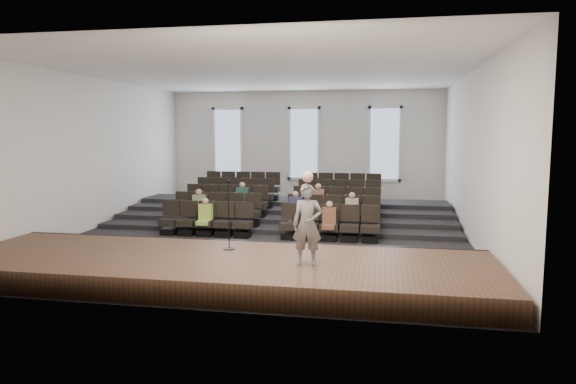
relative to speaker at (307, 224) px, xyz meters
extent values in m
plane|color=black|center=(-1.96, 5.29, -1.34)|extent=(14.00, 14.00, 0.00)
cube|color=white|center=(-1.96, 5.29, 3.67)|extent=(12.00, 14.00, 0.02)
cube|color=silver|center=(-1.96, 12.31, 1.16)|extent=(12.00, 0.04, 5.00)
cube|color=silver|center=(-1.96, -1.73, 1.16)|extent=(12.00, 0.04, 5.00)
cube|color=silver|center=(-7.98, 5.29, 1.16)|extent=(0.04, 14.00, 5.00)
cube|color=silver|center=(4.06, 5.29, 1.16)|extent=(0.04, 14.00, 5.00)
cube|color=#523223|center=(-1.96, 0.19, -1.09)|extent=(11.80, 3.60, 0.50)
cube|color=black|center=(-1.96, 1.96, -1.09)|extent=(11.80, 0.06, 0.52)
cube|color=black|center=(-1.96, 7.62, -1.26)|extent=(11.80, 4.80, 0.15)
cube|color=black|center=(-1.96, 8.14, -1.19)|extent=(11.80, 3.75, 0.30)
cube|color=black|center=(-1.96, 8.67, -1.11)|extent=(11.80, 2.70, 0.45)
cube|color=black|center=(-1.96, 9.19, -1.04)|extent=(11.80, 1.65, 0.60)
cube|color=black|center=(-5.09, 4.69, -1.24)|extent=(0.47, 0.43, 0.20)
cube|color=black|center=(-5.09, 4.69, -0.93)|extent=(0.55, 0.50, 0.19)
cube|color=black|center=(-5.09, 4.90, -0.52)|extent=(0.55, 0.08, 0.50)
cube|color=black|center=(-4.49, 4.69, -1.24)|extent=(0.47, 0.43, 0.20)
cube|color=black|center=(-4.49, 4.69, -0.93)|extent=(0.55, 0.50, 0.19)
cube|color=black|center=(-4.49, 4.90, -0.52)|extent=(0.55, 0.08, 0.50)
cube|color=black|center=(-3.89, 4.69, -1.24)|extent=(0.47, 0.43, 0.20)
cube|color=black|center=(-3.89, 4.69, -0.93)|extent=(0.55, 0.50, 0.19)
cube|color=black|center=(-3.89, 4.90, -0.52)|extent=(0.55, 0.08, 0.50)
cube|color=black|center=(-3.29, 4.69, -1.24)|extent=(0.47, 0.43, 0.20)
cube|color=black|center=(-3.29, 4.69, -0.93)|extent=(0.55, 0.50, 0.19)
cube|color=black|center=(-3.29, 4.90, -0.52)|extent=(0.55, 0.08, 0.50)
cube|color=black|center=(-2.69, 4.69, -1.24)|extent=(0.47, 0.43, 0.20)
cube|color=black|center=(-2.69, 4.69, -0.93)|extent=(0.55, 0.50, 0.19)
cube|color=black|center=(-2.69, 4.90, -0.52)|extent=(0.55, 0.08, 0.50)
cube|color=black|center=(-1.24, 4.69, -1.24)|extent=(0.47, 0.43, 0.20)
cube|color=black|center=(-1.24, 4.69, -0.93)|extent=(0.55, 0.50, 0.19)
cube|color=black|center=(-1.24, 4.90, -0.52)|extent=(0.55, 0.08, 0.50)
cube|color=black|center=(-0.64, 4.69, -1.24)|extent=(0.47, 0.43, 0.20)
cube|color=black|center=(-0.64, 4.69, -0.93)|extent=(0.55, 0.50, 0.19)
cube|color=black|center=(-0.64, 4.90, -0.52)|extent=(0.55, 0.08, 0.50)
cube|color=black|center=(-0.04, 4.69, -1.24)|extent=(0.47, 0.43, 0.20)
cube|color=black|center=(-0.04, 4.69, -0.93)|extent=(0.55, 0.50, 0.19)
cube|color=black|center=(-0.04, 4.90, -0.52)|extent=(0.55, 0.08, 0.50)
cube|color=black|center=(0.56, 4.69, -1.24)|extent=(0.47, 0.43, 0.20)
cube|color=black|center=(0.56, 4.69, -0.93)|extent=(0.55, 0.50, 0.19)
cube|color=black|center=(0.56, 4.90, -0.52)|extent=(0.55, 0.08, 0.50)
cube|color=black|center=(1.16, 4.69, -1.24)|extent=(0.47, 0.43, 0.20)
cube|color=black|center=(1.16, 4.69, -0.93)|extent=(0.55, 0.50, 0.19)
cube|color=black|center=(1.16, 4.90, -0.52)|extent=(0.55, 0.08, 0.50)
cube|color=black|center=(-5.09, 5.74, -1.09)|extent=(0.47, 0.43, 0.20)
cube|color=black|center=(-5.09, 5.74, -0.78)|extent=(0.55, 0.50, 0.19)
cube|color=black|center=(-5.09, 5.95, -0.37)|extent=(0.55, 0.08, 0.50)
cube|color=black|center=(-4.49, 5.74, -1.09)|extent=(0.47, 0.43, 0.20)
cube|color=black|center=(-4.49, 5.74, -0.78)|extent=(0.55, 0.50, 0.19)
cube|color=black|center=(-4.49, 5.95, -0.37)|extent=(0.55, 0.08, 0.50)
cube|color=black|center=(-3.89, 5.74, -1.09)|extent=(0.47, 0.43, 0.20)
cube|color=black|center=(-3.89, 5.74, -0.78)|extent=(0.55, 0.50, 0.19)
cube|color=black|center=(-3.89, 5.95, -0.37)|extent=(0.55, 0.08, 0.50)
cube|color=black|center=(-3.29, 5.74, -1.09)|extent=(0.47, 0.43, 0.20)
cube|color=black|center=(-3.29, 5.74, -0.78)|extent=(0.55, 0.50, 0.19)
cube|color=black|center=(-3.29, 5.95, -0.37)|extent=(0.55, 0.08, 0.50)
cube|color=black|center=(-2.69, 5.74, -1.09)|extent=(0.47, 0.43, 0.20)
cube|color=black|center=(-2.69, 5.74, -0.78)|extent=(0.55, 0.50, 0.19)
cube|color=black|center=(-2.69, 5.95, -0.37)|extent=(0.55, 0.08, 0.50)
cube|color=black|center=(-1.24, 5.74, -1.09)|extent=(0.47, 0.43, 0.20)
cube|color=black|center=(-1.24, 5.74, -0.78)|extent=(0.55, 0.50, 0.19)
cube|color=black|center=(-1.24, 5.95, -0.37)|extent=(0.55, 0.08, 0.50)
cube|color=black|center=(-0.64, 5.74, -1.09)|extent=(0.47, 0.43, 0.20)
cube|color=black|center=(-0.64, 5.74, -0.78)|extent=(0.55, 0.50, 0.19)
cube|color=black|center=(-0.64, 5.95, -0.37)|extent=(0.55, 0.08, 0.50)
cube|color=black|center=(-0.04, 5.74, -1.09)|extent=(0.47, 0.43, 0.20)
cube|color=black|center=(-0.04, 5.74, -0.78)|extent=(0.55, 0.50, 0.19)
cube|color=black|center=(-0.04, 5.95, -0.37)|extent=(0.55, 0.08, 0.50)
cube|color=black|center=(0.56, 5.74, -1.09)|extent=(0.47, 0.43, 0.20)
cube|color=black|center=(0.56, 5.74, -0.78)|extent=(0.55, 0.50, 0.19)
cube|color=black|center=(0.56, 5.95, -0.37)|extent=(0.55, 0.08, 0.50)
cube|color=black|center=(1.16, 5.74, -1.09)|extent=(0.47, 0.43, 0.20)
cube|color=black|center=(1.16, 5.74, -0.78)|extent=(0.55, 0.50, 0.19)
cube|color=black|center=(1.16, 5.95, -0.37)|extent=(0.55, 0.08, 0.50)
cube|color=black|center=(-5.09, 6.79, -0.94)|extent=(0.47, 0.42, 0.20)
cube|color=black|center=(-5.09, 6.79, -0.63)|extent=(0.55, 0.50, 0.19)
cube|color=black|center=(-5.09, 7.00, -0.22)|extent=(0.55, 0.08, 0.50)
cube|color=black|center=(-4.49, 6.79, -0.94)|extent=(0.47, 0.42, 0.20)
cube|color=black|center=(-4.49, 6.79, -0.63)|extent=(0.55, 0.50, 0.19)
cube|color=black|center=(-4.49, 7.00, -0.22)|extent=(0.55, 0.08, 0.50)
cube|color=black|center=(-3.89, 6.79, -0.94)|extent=(0.47, 0.42, 0.20)
cube|color=black|center=(-3.89, 6.79, -0.63)|extent=(0.55, 0.50, 0.19)
cube|color=black|center=(-3.89, 7.00, -0.22)|extent=(0.55, 0.08, 0.50)
cube|color=black|center=(-3.29, 6.79, -0.94)|extent=(0.47, 0.42, 0.20)
cube|color=black|center=(-3.29, 6.79, -0.63)|extent=(0.55, 0.50, 0.19)
cube|color=black|center=(-3.29, 7.00, -0.22)|extent=(0.55, 0.08, 0.50)
cube|color=black|center=(-2.69, 6.79, -0.94)|extent=(0.47, 0.42, 0.20)
cube|color=black|center=(-2.69, 6.79, -0.63)|extent=(0.55, 0.50, 0.19)
cube|color=black|center=(-2.69, 7.00, -0.22)|extent=(0.55, 0.08, 0.50)
cube|color=black|center=(-1.24, 6.79, -0.94)|extent=(0.47, 0.42, 0.20)
cube|color=black|center=(-1.24, 6.79, -0.63)|extent=(0.55, 0.50, 0.19)
cube|color=black|center=(-1.24, 7.00, -0.22)|extent=(0.55, 0.08, 0.50)
cube|color=black|center=(-0.64, 6.79, -0.94)|extent=(0.47, 0.42, 0.20)
cube|color=black|center=(-0.64, 6.79, -0.63)|extent=(0.55, 0.50, 0.19)
cube|color=black|center=(-0.64, 7.00, -0.22)|extent=(0.55, 0.08, 0.50)
cube|color=black|center=(-0.04, 6.79, -0.94)|extent=(0.47, 0.42, 0.20)
cube|color=black|center=(-0.04, 6.79, -0.63)|extent=(0.55, 0.50, 0.19)
cube|color=black|center=(-0.04, 7.00, -0.22)|extent=(0.55, 0.08, 0.50)
cube|color=black|center=(0.56, 6.79, -0.94)|extent=(0.47, 0.42, 0.20)
cube|color=black|center=(0.56, 6.79, -0.63)|extent=(0.55, 0.50, 0.19)
cube|color=black|center=(0.56, 7.00, -0.22)|extent=(0.55, 0.08, 0.50)
cube|color=black|center=(1.16, 6.79, -0.94)|extent=(0.47, 0.42, 0.20)
cube|color=black|center=(1.16, 6.79, -0.63)|extent=(0.55, 0.50, 0.19)
cube|color=black|center=(1.16, 7.00, -0.22)|extent=(0.55, 0.08, 0.50)
cube|color=black|center=(-5.09, 7.84, -0.79)|extent=(0.47, 0.42, 0.20)
cube|color=black|center=(-5.09, 7.84, -0.48)|extent=(0.55, 0.50, 0.19)
cube|color=black|center=(-5.09, 8.05, -0.07)|extent=(0.55, 0.08, 0.50)
cube|color=black|center=(-4.49, 7.84, -0.79)|extent=(0.47, 0.42, 0.20)
cube|color=black|center=(-4.49, 7.84, -0.48)|extent=(0.55, 0.50, 0.19)
cube|color=black|center=(-4.49, 8.05, -0.07)|extent=(0.55, 0.08, 0.50)
cube|color=black|center=(-3.89, 7.84, -0.79)|extent=(0.47, 0.42, 0.20)
cube|color=black|center=(-3.89, 7.84, -0.48)|extent=(0.55, 0.50, 0.19)
cube|color=black|center=(-3.89, 8.05, -0.07)|extent=(0.55, 0.08, 0.50)
cube|color=black|center=(-3.29, 7.84, -0.79)|extent=(0.47, 0.42, 0.20)
cube|color=black|center=(-3.29, 7.84, -0.48)|extent=(0.55, 0.50, 0.19)
cube|color=black|center=(-3.29, 8.05, -0.07)|extent=(0.55, 0.08, 0.50)
cube|color=black|center=(-2.69, 7.84, -0.79)|extent=(0.47, 0.42, 0.20)
cube|color=black|center=(-2.69, 7.84, -0.48)|extent=(0.55, 0.50, 0.19)
cube|color=black|center=(-2.69, 8.05, -0.07)|extent=(0.55, 0.08, 0.50)
cube|color=black|center=(-1.24, 7.84, -0.79)|extent=(0.47, 0.42, 0.20)
cube|color=black|center=(-1.24, 7.84, -0.48)|extent=(0.55, 0.50, 0.19)
cube|color=black|center=(-1.24, 8.05, -0.07)|extent=(0.55, 0.08, 0.50)
cube|color=black|center=(-0.64, 7.84, -0.79)|extent=(0.47, 0.42, 0.20)
cube|color=black|center=(-0.64, 7.84, -0.48)|extent=(0.55, 0.50, 0.19)
cube|color=black|center=(-0.64, 8.05, -0.07)|extent=(0.55, 0.08, 0.50)
cube|color=black|center=(-0.04, 7.84, -0.79)|extent=(0.47, 0.42, 0.20)
cube|color=black|center=(-0.04, 7.84, -0.48)|extent=(0.55, 0.50, 0.19)
cube|color=black|center=(-0.04, 8.05, -0.07)|extent=(0.55, 0.08, 0.50)
cube|color=black|center=(0.56, 7.84, -0.79)|extent=(0.47, 0.42, 0.20)
cube|color=black|center=(0.56, 7.84, -0.48)|extent=(0.55, 0.50, 0.19)
cube|color=black|center=(0.56, 8.05, -0.07)|extent=(0.55, 0.08, 0.50)
cube|color=black|center=(1.16, 7.84, -0.79)|extent=(0.47, 0.42, 0.20)
cube|color=black|center=(1.16, 7.84, -0.48)|extent=(0.55, 0.50, 0.19)
cube|color=black|center=(1.16, 8.05, -0.07)|extent=(0.55, 0.08, 0.50)
cube|color=black|center=(-5.09, 8.89, -0.64)|extent=(0.47, 0.42, 0.20)
cube|color=black|center=(-5.09, 8.89, -0.33)|extent=(0.55, 0.50, 0.19)
cube|color=black|center=(-5.09, 9.10, 0.08)|extent=(0.55, 0.08, 0.50)
cube|color=black|center=(-4.49, 8.89, -0.64)|extent=(0.47, 0.42, 0.20)
cube|color=black|center=(-4.49, 8.89, -0.33)|extent=(0.55, 0.50, 0.19)
cube|color=black|center=(-4.49, 9.10, 0.08)|extent=(0.55, 0.08, 0.50)
cube|color=black|center=(-3.89, 8.89, -0.64)|extent=(0.47, 0.42, 0.20)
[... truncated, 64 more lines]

